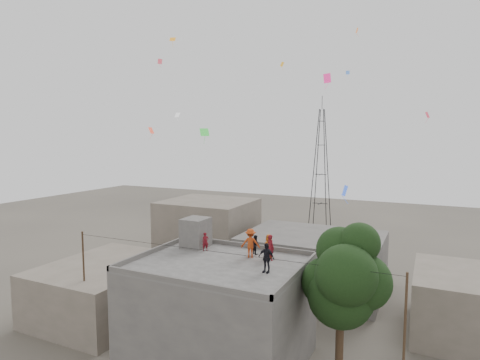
% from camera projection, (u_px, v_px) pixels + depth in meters
% --- Properties ---
extents(ground, '(140.00, 140.00, 0.00)m').
position_uv_depth(ground, '(219.00, 360.00, 24.67)').
color(ground, '#423D36').
rests_on(ground, ground).
extents(main_building, '(10.00, 8.00, 6.10)m').
position_uv_depth(main_building, '(219.00, 312.00, 24.35)').
color(main_building, '#514F4C').
rests_on(main_building, ground).
extents(parapet, '(10.00, 8.00, 0.30)m').
position_uv_depth(parapet, '(218.00, 261.00, 24.03)').
color(parapet, '#514F4C').
rests_on(parapet, main_building).
extents(stair_head_box, '(1.60, 1.80, 2.00)m').
position_uv_depth(stair_head_box, '(196.00, 232.00, 27.65)').
color(stair_head_box, '#514F4C').
rests_on(stair_head_box, main_building).
extents(neighbor_west, '(8.00, 10.00, 4.00)m').
position_uv_depth(neighbor_west, '(106.00, 289.00, 30.99)').
color(neighbor_west, '#645B4F').
rests_on(neighbor_west, ground).
extents(neighbor_north, '(12.00, 9.00, 5.00)m').
position_uv_depth(neighbor_north, '(313.00, 262.00, 36.11)').
color(neighbor_north, '#514F4C').
rests_on(neighbor_north, ground).
extents(neighbor_northwest, '(9.00, 8.00, 7.00)m').
position_uv_depth(neighbor_northwest, '(208.00, 233.00, 42.96)').
color(neighbor_northwest, '#645B4F').
rests_on(neighbor_northwest, ground).
extents(neighbor_east, '(7.00, 8.00, 4.40)m').
position_uv_depth(neighbor_east, '(469.00, 305.00, 27.39)').
color(neighbor_east, '#645B4F').
rests_on(neighbor_east, ground).
extents(tree, '(4.90, 4.60, 9.10)m').
position_uv_depth(tree, '(345.00, 279.00, 21.41)').
color(tree, black).
rests_on(tree, ground).
extents(utility_line, '(20.12, 0.62, 7.40)m').
position_uv_depth(utility_line, '(216.00, 309.00, 22.94)').
color(utility_line, black).
rests_on(utility_line, ground).
extents(transmission_tower, '(2.97, 2.97, 20.01)m').
position_uv_depth(transmission_tower, '(321.00, 168.00, 61.34)').
color(transmission_tower, black).
rests_on(transmission_tower, ground).
extents(person_red_adult, '(0.69, 0.63, 1.59)m').
position_uv_depth(person_red_adult, '(271.00, 247.00, 24.63)').
color(person_red_adult, maroon).
rests_on(person_red_adult, main_building).
extents(person_orange_child, '(0.87, 0.84, 1.50)m').
position_uv_depth(person_orange_child, '(269.00, 246.00, 25.10)').
color(person_orange_child, '#BB5515').
rests_on(person_orange_child, main_building).
extents(person_dark_child, '(0.76, 0.74, 1.24)m').
position_uv_depth(person_dark_child, '(256.00, 244.00, 25.96)').
color(person_dark_child, black).
rests_on(person_dark_child, main_building).
extents(person_dark_adult, '(1.03, 0.53, 1.68)m').
position_uv_depth(person_dark_adult, '(266.00, 258.00, 22.32)').
color(person_dark_adult, black).
rests_on(person_dark_adult, main_building).
extents(person_orange_adult, '(1.35, 1.08, 1.83)m').
position_uv_depth(person_orange_adult, '(250.00, 243.00, 25.16)').
color(person_orange_adult, '#AD3B13').
rests_on(person_orange_adult, main_building).
extents(person_red_child, '(0.52, 0.53, 1.23)m').
position_uv_depth(person_red_child, '(205.00, 242.00, 26.67)').
color(person_red_child, maroon).
rests_on(person_red_child, main_building).
extents(kites, '(19.94, 15.51, 13.01)m').
position_uv_depth(kites, '(267.00, 103.00, 29.00)').
color(kites, red).
rests_on(kites, ground).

